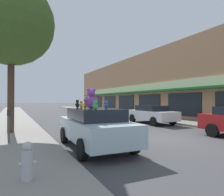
{
  "coord_description": "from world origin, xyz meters",
  "views": [
    {
      "loc": [
        -6.12,
        -7.13,
        1.77
      ],
      "look_at": [
        -0.82,
        3.44,
        1.91
      ],
      "focal_mm": 32.0,
      "sensor_mm": 36.0,
      "label": 1
    }
  ],
  "objects": [
    {
      "name": "teddy_bear_red",
      "position": [
        -3.05,
        0.64,
        1.59
      ],
      "size": [
        0.17,
        0.18,
        0.26
      ],
      "rotation": [
        0.0,
        0.0,
        4.06
      ],
      "color": "red",
      "rests_on": "plush_art_car"
    },
    {
      "name": "teddy_bear_black",
      "position": [
        -3.71,
        0.87,
        1.62
      ],
      "size": [
        0.24,
        0.22,
        0.34
      ],
      "rotation": [
        0.0,
        0.0,
        3.81
      ],
      "color": "black",
      "rests_on": "plush_art_car"
    },
    {
      "name": "parking_meter",
      "position": [
        -6.23,
        1.47,
        0.94
      ],
      "size": [
        0.14,
        0.1,
        1.27
      ],
      "color": "#4C4C51",
      "rests_on": "sidewalk_near"
    },
    {
      "name": "street_tree",
      "position": [
        -6.18,
        4.32,
        5.74
      ],
      "size": [
        4.35,
        4.35,
        7.8
      ],
      "color": "#473323",
      "rests_on": "sidewalk_near"
    },
    {
      "name": "teddy_bear_blue",
      "position": [
        -2.71,
        0.2,
        1.6
      ],
      "size": [
        0.19,
        0.19,
        0.28
      ],
      "rotation": [
        0.0,
        0.0,
        2.4
      ],
      "color": "blue",
      "rests_on": "plush_art_car"
    },
    {
      "name": "teddy_bear_giant",
      "position": [
        -3.47,
        -0.09,
        1.83
      ],
      "size": [
        0.57,
        0.36,
        0.76
      ],
      "rotation": [
        0.0,
        0.0,
        3.05
      ],
      "color": "purple",
      "rests_on": "plush_art_car"
    },
    {
      "name": "teddy_bear_green",
      "position": [
        -3.72,
        -1.16,
        1.61
      ],
      "size": [
        0.24,
        0.16,
        0.31
      ],
      "rotation": [
        0.0,
        0.0,
        3.39
      ],
      "color": "green",
      "rests_on": "plush_art_car"
    },
    {
      "name": "teddy_bear_orange",
      "position": [
        -3.7,
        -0.04,
        1.57
      ],
      "size": [
        0.15,
        0.16,
        0.23
      ],
      "rotation": [
        0.0,
        0.0,
        3.99
      ],
      "color": "orange",
      "rests_on": "plush_art_car"
    },
    {
      "name": "sidewalk_near",
      "position": [
        -6.03,
        0.0,
        0.07
      ],
      "size": [
        2.97,
        90.0,
        0.13
      ],
      "color": "gray",
      "rests_on": "ground_plane"
    },
    {
      "name": "storefront_row",
      "position": [
        13.16,
        13.36,
        3.65
      ],
      "size": [
        12.37,
        40.08,
        7.31
      ],
      "color": "tan",
      "rests_on": "ground_plane"
    },
    {
      "name": "fire_hydrant",
      "position": [
        -5.83,
        -2.7,
        0.53
      ],
      "size": [
        0.33,
        0.22,
        0.79
      ],
      "color": "#B2B2B7",
      "rests_on": "sidewalk_near"
    },
    {
      "name": "teddy_bear_white",
      "position": [
        -3.52,
        -0.61,
        1.59
      ],
      "size": [
        0.21,
        0.13,
        0.28
      ],
      "rotation": [
        0.0,
        0.0,
        3.25
      ],
      "color": "white",
      "rests_on": "plush_art_car"
    },
    {
      "name": "teddy_bear_yellow",
      "position": [
        -3.53,
        0.9,
        1.61
      ],
      "size": [
        0.23,
        0.15,
        0.3
      ],
      "rotation": [
        0.0,
        0.0,
        3.34
      ],
      "color": "yellow",
      "rests_on": "plush_art_car"
    },
    {
      "name": "ground_plane",
      "position": [
        0.0,
        0.0,
        0.0
      ],
      "size": [
        260.0,
        260.0,
        0.0
      ],
      "primitive_type": "plane",
      "color": "#424244"
    },
    {
      "name": "plush_art_car",
      "position": [
        -3.35,
        -0.18,
        0.79
      ],
      "size": [
        2.06,
        4.38,
        1.46
      ],
      "rotation": [
        0.0,
        0.0,
        -0.03
      ],
      "color": "#ADC6D1",
      "rests_on": "ground_plane"
    },
    {
      "name": "parked_car_far_center",
      "position": [
        3.34,
        5.06,
        0.74
      ],
      "size": [
        1.89,
        4.3,
        1.38
      ],
      "color": "silver",
      "rests_on": "ground_plane"
    }
  ]
}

